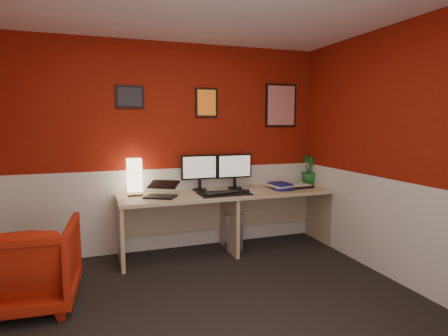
% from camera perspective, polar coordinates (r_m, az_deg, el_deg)
% --- Properties ---
extents(ground, '(4.00, 3.50, 0.01)m').
position_cam_1_polar(ground, '(3.17, -3.35, -22.37)').
color(ground, black).
rests_on(ground, ground).
extents(wall_back, '(4.00, 0.01, 2.50)m').
position_cam_1_polar(wall_back, '(4.48, -9.59, 3.04)').
color(wall_back, maroon).
rests_on(wall_back, ground).
extents(wall_front, '(4.00, 0.01, 2.50)m').
position_cam_1_polar(wall_front, '(1.22, 19.54, -8.17)').
color(wall_front, maroon).
rests_on(wall_front, ground).
extents(wall_right, '(0.01, 3.50, 2.50)m').
position_cam_1_polar(wall_right, '(3.83, 26.64, 1.71)').
color(wall_right, maroon).
rests_on(wall_right, ground).
extents(wainscot_back, '(4.00, 0.01, 1.00)m').
position_cam_1_polar(wainscot_back, '(4.59, -9.38, -6.34)').
color(wainscot_back, silver).
rests_on(wainscot_back, ground).
extents(wainscot_right, '(0.01, 3.50, 1.00)m').
position_cam_1_polar(wainscot_right, '(3.96, 25.97, -9.15)').
color(wainscot_right, silver).
rests_on(wainscot_right, ground).
extents(desk, '(2.60, 0.65, 0.73)m').
position_cam_1_polar(desk, '(4.49, 0.85, -8.33)').
color(desk, tan).
rests_on(desk, ground).
extents(shoji_lamp, '(0.16, 0.16, 0.40)m').
position_cam_1_polar(shoji_lamp, '(4.31, -13.73, -1.51)').
color(shoji_lamp, '#FFE5B2').
rests_on(shoji_lamp, desk).
extents(laptop, '(0.40, 0.36, 0.22)m').
position_cam_1_polar(laptop, '(4.14, -9.86, -3.03)').
color(laptop, black).
rests_on(laptop, desk).
extents(monitor_left, '(0.45, 0.06, 0.58)m').
position_cam_1_polar(monitor_left, '(4.49, -3.81, 0.18)').
color(monitor_left, black).
rests_on(monitor_left, desk).
extents(monitor_right, '(0.45, 0.06, 0.58)m').
position_cam_1_polar(monitor_right, '(4.59, 1.69, 0.35)').
color(monitor_right, black).
rests_on(monitor_right, desk).
extents(desk_mat, '(0.60, 0.38, 0.01)m').
position_cam_1_polar(desk_mat, '(4.30, 0.01, -3.97)').
color(desk_mat, black).
rests_on(desk_mat, desk).
extents(keyboard, '(0.44, 0.24, 0.02)m').
position_cam_1_polar(keyboard, '(4.28, -0.33, -3.88)').
color(keyboard, black).
rests_on(keyboard, desk_mat).
extents(mouse, '(0.08, 0.11, 0.03)m').
position_cam_1_polar(mouse, '(4.37, 3.52, -3.59)').
color(mouse, black).
rests_on(mouse, desk_mat).
extents(book_bottom, '(0.26, 0.32, 0.03)m').
position_cam_1_polar(book_bottom, '(4.61, 7.66, -3.16)').
color(book_bottom, navy).
rests_on(book_bottom, desk).
extents(book_middle, '(0.24, 0.32, 0.02)m').
position_cam_1_polar(book_middle, '(4.62, 7.11, -2.80)').
color(book_middle, silver).
rests_on(book_middle, book_bottom).
extents(book_top, '(0.23, 0.29, 0.03)m').
position_cam_1_polar(book_top, '(4.60, 7.67, -2.56)').
color(book_top, navy).
rests_on(book_top, book_middle).
extents(zen_tray, '(0.38, 0.29, 0.03)m').
position_cam_1_polar(zen_tray, '(4.79, 11.29, -2.83)').
color(zen_tray, black).
rests_on(zen_tray, desk).
extents(potted_plant, '(0.24, 0.24, 0.39)m').
position_cam_1_polar(potted_plant, '(5.08, 13.10, -0.26)').
color(potted_plant, '#19591E').
rests_on(potted_plant, desk).
extents(pc_tower, '(0.26, 0.47, 0.45)m').
position_cam_1_polar(pc_tower, '(4.70, 1.11, -9.40)').
color(pc_tower, '#99999E').
rests_on(pc_tower, ground).
extents(armchair, '(0.84, 0.86, 0.73)m').
position_cam_1_polar(armchair, '(3.61, -28.31, -13.07)').
color(armchair, red).
rests_on(armchair, ground).
extents(art_left, '(0.32, 0.02, 0.26)m').
position_cam_1_polar(art_left, '(4.42, -14.41, 10.65)').
color(art_left, black).
rests_on(art_left, wall_back).
extents(art_center, '(0.28, 0.02, 0.36)m').
position_cam_1_polar(art_center, '(4.59, -2.75, 10.10)').
color(art_center, orange).
rests_on(art_center, wall_back).
extents(art_right, '(0.44, 0.02, 0.56)m').
position_cam_1_polar(art_right, '(4.98, 8.81, 9.56)').
color(art_right, red).
rests_on(art_right, wall_back).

